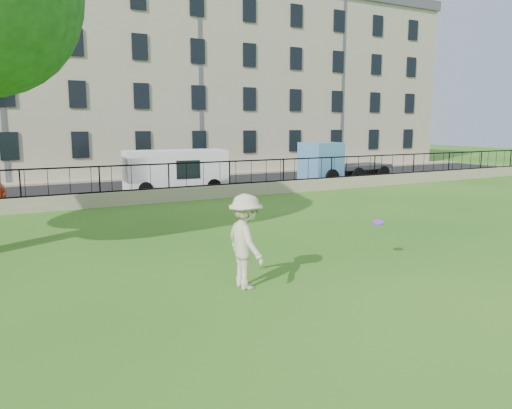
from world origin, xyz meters
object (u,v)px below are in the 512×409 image
man (246,241)px  white_van (176,171)px  blue_truck (344,162)px  frisbee (378,222)px

man → white_van: 15.65m
blue_truck → man: bearing=-138.6°
man → white_van: (3.88, 15.16, 0.06)m
man → frisbee: (3.80, 0.16, 0.02)m
man → blue_truck: bearing=-42.7°
frisbee → blue_truck: 18.19m
man → blue_truck: (14.50, 14.87, 0.19)m
frisbee → white_van: (0.08, 15.00, 0.04)m
man → white_van: white_van is taller
frisbee → man: bearing=-177.6°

